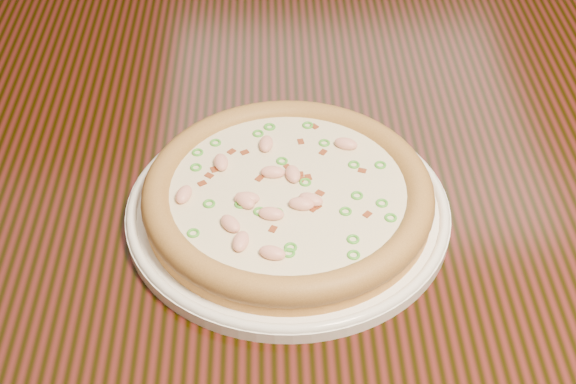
{
  "coord_description": "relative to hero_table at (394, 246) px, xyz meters",
  "views": [
    {
      "loc": [
        -0.41,
        -1.09,
        1.29
      ],
      "look_at": [
        -0.4,
        -0.52,
        0.78
      ],
      "focal_mm": 50.0,
      "sensor_mm": 36.0,
      "label": 1
    }
  ],
  "objects": [
    {
      "name": "ground",
      "position": [
        0.28,
        0.47,
        -0.65
      ],
      "size": [
        9.0,
        9.0,
        0.0
      ],
      "primitive_type": "plane",
      "color": "black"
    },
    {
      "name": "pizza",
      "position": [
        -0.12,
        -0.05,
        0.13
      ],
      "size": [
        0.28,
        0.28,
        0.03
      ],
      "color": "#D29145",
      "rests_on": "plate"
    },
    {
      "name": "hero_table",
      "position": [
        0.0,
        0.0,
        0.0
      ],
      "size": [
        1.2,
        0.8,
        0.75
      ],
      "color": "black",
      "rests_on": "ground"
    },
    {
      "name": "plate",
      "position": [
        -0.12,
        -0.05,
        0.11
      ],
      "size": [
        0.31,
        0.31,
        0.02
      ],
      "color": "white",
      "rests_on": "hero_table"
    }
  ]
}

